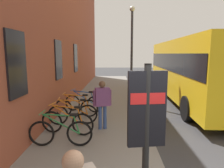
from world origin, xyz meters
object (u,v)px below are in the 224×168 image
at_px(bicycle_under_window, 73,114).
at_px(street_lamp, 132,46).
at_px(bicycle_leaning_wall, 61,133).
at_px(bicycle_mid_rack, 84,103).
at_px(pedestrian_near_bus, 102,100).
at_px(bicycle_nearest_sign, 76,107).
at_px(bicycle_beside_lamp, 67,122).
at_px(city_bus, 191,67).
at_px(transit_info_sign, 147,120).

xyz_separation_m(bicycle_under_window, street_lamp, (3.64, -2.35, 2.54)).
height_order(bicycle_leaning_wall, bicycle_mid_rack, same).
bearing_deg(pedestrian_near_bus, bicycle_nearest_sign, 41.51).
relative_size(pedestrian_near_bus, street_lamp, 0.33).
height_order(bicycle_beside_lamp, pedestrian_near_bus, pedestrian_near_bus).
distance_m(bicycle_beside_lamp, city_bus, 7.71).
relative_size(bicycle_beside_lamp, pedestrian_near_bus, 1.06).
height_order(bicycle_leaning_wall, bicycle_nearest_sign, same).
bearing_deg(street_lamp, bicycle_nearest_sign, 138.93).
xyz_separation_m(transit_info_sign, pedestrian_near_bus, (3.76, 0.90, -0.60)).
height_order(bicycle_nearest_sign, street_lamp, street_lamp).
bearing_deg(bicycle_leaning_wall, bicycle_beside_lamp, 1.63).
xyz_separation_m(city_bus, pedestrian_near_bus, (-4.57, 4.56, -0.80)).
distance_m(bicycle_under_window, bicycle_nearest_sign, 0.88).
distance_m(bicycle_under_window, bicycle_mid_rack, 1.63).
bearing_deg(bicycle_nearest_sign, street_lamp, -41.07).
bearing_deg(bicycle_under_window, bicycle_beside_lamp, -179.84).
relative_size(city_bus, street_lamp, 2.15).
xyz_separation_m(bicycle_leaning_wall, pedestrian_near_bus, (1.32, -1.06, 0.61)).
bearing_deg(pedestrian_near_bus, bicycle_mid_rack, 25.43).
height_order(bicycle_beside_lamp, city_bus, city_bus).
height_order(city_bus, pedestrian_near_bus, city_bus).
relative_size(transit_info_sign, city_bus, 0.23).
distance_m(bicycle_under_window, street_lamp, 5.02).
bearing_deg(transit_info_sign, bicycle_under_window, 25.45).
bearing_deg(bicycle_under_window, bicycle_nearest_sign, 3.72).
distance_m(bicycle_beside_lamp, street_lamp, 5.70).
bearing_deg(bicycle_mid_rack, bicycle_nearest_sign, 167.07).
height_order(bicycle_beside_lamp, street_lamp, street_lamp).
distance_m(bicycle_beside_lamp, transit_info_sign, 4.01).
xyz_separation_m(bicycle_leaning_wall, bicycle_nearest_sign, (2.61, 0.08, 0.00)).
bearing_deg(bicycle_mid_rack, pedestrian_near_bus, -154.57).
xyz_separation_m(bicycle_nearest_sign, pedestrian_near_bus, (-1.29, -1.14, 0.61)).
distance_m(bicycle_leaning_wall, street_lamp, 6.38).
relative_size(transit_info_sign, street_lamp, 0.49).
bearing_deg(bicycle_under_window, street_lamp, -32.81).
bearing_deg(bicycle_beside_lamp, street_lamp, -27.35).
xyz_separation_m(bicycle_leaning_wall, city_bus, (5.89, -5.62, 1.41)).
relative_size(bicycle_under_window, pedestrian_near_bus, 1.07).
distance_m(transit_info_sign, street_lamp, 7.93).
xyz_separation_m(bicycle_beside_lamp, transit_info_sign, (-3.27, -1.98, 1.21)).
bearing_deg(bicycle_nearest_sign, bicycle_mid_rack, -12.93).
bearing_deg(pedestrian_near_bus, bicycle_beside_lamp, 114.08).
xyz_separation_m(bicycle_beside_lamp, bicycle_under_window, (0.89, 0.00, -0.00)).
height_order(bicycle_mid_rack, street_lamp, street_lamp).
distance_m(bicycle_under_window, city_bus, 7.16).
distance_m(bicycle_leaning_wall, bicycle_mid_rack, 3.36).
xyz_separation_m(bicycle_under_window, bicycle_mid_rack, (1.63, -0.11, 0.00)).
relative_size(bicycle_under_window, city_bus, 0.17).
xyz_separation_m(transit_info_sign, city_bus, (8.33, -3.66, 0.20)).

